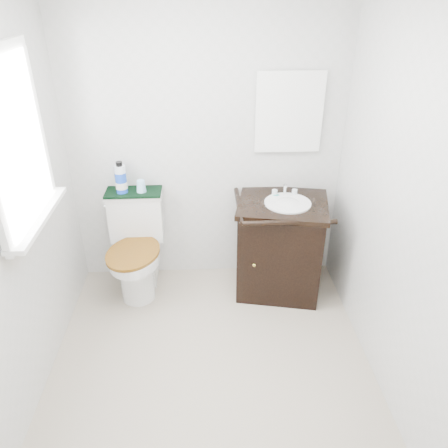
{
  "coord_description": "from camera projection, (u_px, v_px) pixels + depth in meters",
  "views": [
    {
      "loc": [
        -0.02,
        -2.13,
        2.33
      ],
      "look_at": [
        0.12,
        0.75,
        0.72
      ],
      "focal_mm": 35.0,
      "sensor_mm": 36.0,
      "label": 1
    }
  ],
  "objects": [
    {
      "name": "mirror",
      "position": [
        289.0,
        113.0,
        3.34
      ],
      "size": [
        0.5,
        0.02,
        0.6
      ],
      "primitive_type": "cube",
      "color": "silver",
      "rests_on": "wall_back"
    },
    {
      "name": "mouthwash_bottle",
      "position": [
        121.0,
        179.0,
        3.43
      ],
      "size": [
        0.09,
        0.09,
        0.26
      ],
      "color": "blue",
      "rests_on": "towel"
    },
    {
      "name": "vanity",
      "position": [
        280.0,
        244.0,
        3.6
      ],
      "size": [
        0.8,
        0.72,
        0.92
      ],
      "color": "black",
      "rests_on": "floor"
    },
    {
      "name": "towel",
      "position": [
        133.0,
        192.0,
        3.51
      ],
      "size": [
        0.45,
        0.22,
        0.02
      ],
      "primitive_type": "cube",
      "color": "black",
      "rests_on": "toilet"
    },
    {
      "name": "wall_front",
      "position": [
        215.0,
        394.0,
        1.36
      ],
      "size": [
        2.4,
        0.0,
        2.4
      ],
      "primitive_type": "plane",
      "rotation": [
        -1.57,
        0.0,
        0.0
      ],
      "color": "silver",
      "rests_on": "ground"
    },
    {
      "name": "toilet",
      "position": [
        137.0,
        251.0,
        3.63
      ],
      "size": [
        0.5,
        0.68,
        0.84
      ],
      "color": "white",
      "rests_on": "floor"
    },
    {
      "name": "wall_left",
      "position": [
        5.0,
        220.0,
        2.36
      ],
      "size": [
        0.0,
        2.4,
        2.4
      ],
      "primitive_type": "plane",
      "rotation": [
        1.57,
        0.0,
        1.57
      ],
      "color": "silver",
      "rests_on": "ground"
    },
    {
      "name": "window",
      "position": [
        13.0,
        142.0,
        2.41
      ],
      "size": [
        0.02,
        0.7,
        0.9
      ],
      "primitive_type": "cube",
      "color": "white",
      "rests_on": "wall_left"
    },
    {
      "name": "cup",
      "position": [
        141.0,
        186.0,
        3.47
      ],
      "size": [
        0.08,
        0.08,
        0.1
      ],
      "primitive_type": "cone",
      "color": "#9BD4FE",
      "rests_on": "towel"
    },
    {
      "name": "trash_bin",
      "position": [
        261.0,
        273.0,
        3.72
      ],
      "size": [
        0.22,
        0.18,
        0.31
      ],
      "color": "silver",
      "rests_on": "floor"
    },
    {
      "name": "wall_back",
      "position": [
        206.0,
        144.0,
        3.46
      ],
      "size": [
        2.4,
        0.0,
        2.4
      ],
      "primitive_type": "plane",
      "rotation": [
        1.57,
        0.0,
        0.0
      ],
      "color": "silver",
      "rests_on": "ground"
    },
    {
      "name": "wall_right",
      "position": [
        404.0,
        210.0,
        2.46
      ],
      "size": [
        0.0,
        2.4,
        2.4
      ],
      "primitive_type": "plane",
      "rotation": [
        1.57,
        0.0,
        -1.57
      ],
      "color": "silver",
      "rests_on": "ground"
    },
    {
      "name": "soap_bar",
      "position": [
        276.0,
        195.0,
        3.49
      ],
      "size": [
        0.07,
        0.04,
        0.02
      ],
      "primitive_type": "ellipsoid",
      "color": "#1B837D",
      "rests_on": "vanity"
    },
    {
      "name": "floor",
      "position": [
        212.0,
        369.0,
        2.99
      ],
      "size": [
        2.4,
        2.4,
        0.0
      ],
      "primitive_type": "plane",
      "color": "#A39783",
      "rests_on": "ground"
    }
  ]
}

